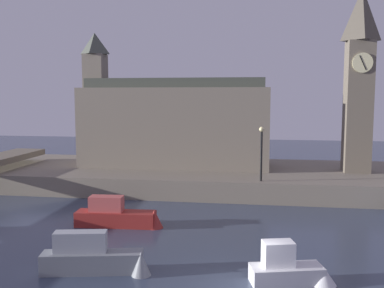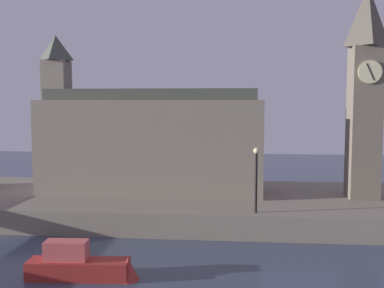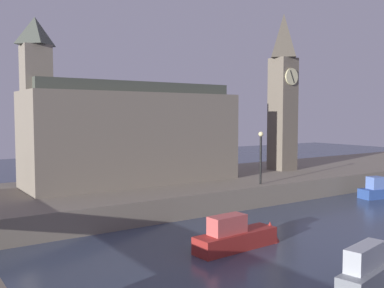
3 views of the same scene
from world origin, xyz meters
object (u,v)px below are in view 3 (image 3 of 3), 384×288
object	(u,v)px
boat_dinghy_red	(241,236)
boat_tour_blue	(380,191)
parliament_hall	(130,133)
clock_tower	(283,89)
boat_cruiser_grey	(375,271)
streetlamp	(261,151)

from	to	relation	value
boat_dinghy_red	boat_tour_blue	world-z (taller)	boat_dinghy_red
boat_dinghy_red	boat_tour_blue	xyz separation A→B (m)	(17.64, 3.80, -0.04)
parliament_hall	boat_tour_blue	bearing A→B (deg)	-28.00
clock_tower	boat_cruiser_grey	distance (m)	25.13
parliament_hall	boat_cruiser_grey	bearing A→B (deg)	-87.81
clock_tower	streetlamp	bearing A→B (deg)	-145.54
clock_tower	boat_tour_blue	xyz separation A→B (m)	(2.24, -8.46, -8.33)
boat_tour_blue	boat_cruiser_grey	distance (m)	19.60
clock_tower	parliament_hall	xyz separation A→B (m)	(-15.10, 0.76, -3.69)
streetlamp	boat_dinghy_red	world-z (taller)	streetlamp
parliament_hall	streetlamp	world-z (taller)	parliament_hall
boat_dinghy_red	streetlamp	bearing A→B (deg)	41.98
streetlamp	boat_cruiser_grey	size ratio (longest dim) A/B	0.80
boat_dinghy_red	boat_tour_blue	size ratio (longest dim) A/B	1.37
boat_dinghy_red	boat_tour_blue	bearing A→B (deg)	12.17
streetlamp	boat_cruiser_grey	bearing A→B (deg)	-116.60
streetlamp	boat_tour_blue	size ratio (longest dim) A/B	1.02
clock_tower	boat_dinghy_red	xyz separation A→B (m)	(-15.40, -12.27, -8.29)
boat_cruiser_grey	clock_tower	bearing A→B (deg)	52.82
parliament_hall	streetlamp	size ratio (longest dim) A/B	4.13
clock_tower	parliament_hall	distance (m)	15.56
clock_tower	boat_cruiser_grey	xyz separation A→B (m)	(-14.34, -18.91, -8.24)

